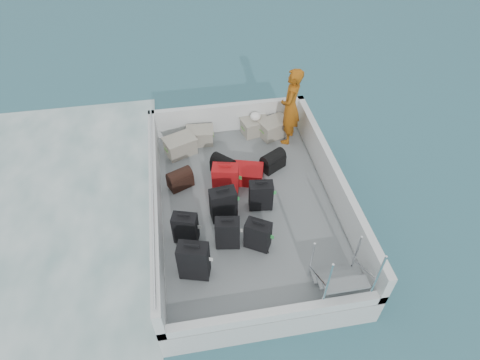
% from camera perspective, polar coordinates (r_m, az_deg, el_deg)
% --- Properties ---
extents(ground, '(160.00, 160.00, 0.00)m').
position_cam_1_polar(ground, '(8.41, 0.88, -6.12)').
color(ground, navy).
rests_on(ground, ground).
extents(wake_foam, '(10.00, 10.00, 0.00)m').
position_cam_1_polar(wake_foam, '(9.16, -30.61, -9.22)').
color(wake_foam, white).
rests_on(wake_foam, ground).
extents(ferry_hull, '(3.60, 5.00, 0.60)m').
position_cam_1_polar(ferry_hull, '(8.18, 0.91, -4.79)').
color(ferry_hull, silver).
rests_on(ferry_hull, ground).
extents(deck, '(3.30, 4.70, 0.02)m').
position_cam_1_polar(deck, '(7.94, 0.93, -3.33)').
color(deck, gray).
rests_on(deck, ferry_hull).
extents(deck_fittings, '(3.60, 5.00, 0.90)m').
position_cam_1_polar(deck_fittings, '(7.51, 4.01, -2.82)').
color(deck_fittings, silver).
rests_on(deck_fittings, deck).
extents(suitcase_0, '(0.55, 0.40, 0.76)m').
position_cam_1_polar(suitcase_0, '(6.68, -6.57, -11.39)').
color(suitcase_0, black).
rests_on(suitcase_0, deck).
extents(suitcase_1, '(0.48, 0.36, 0.64)m').
position_cam_1_polar(suitcase_1, '(7.17, -7.75, -6.86)').
color(suitcase_1, black).
rests_on(suitcase_1, deck).
extents(suitcase_3, '(0.46, 0.31, 0.65)m').
position_cam_1_polar(suitcase_3, '(7.04, -1.77, -7.61)').
color(suitcase_3, black).
rests_on(suitcase_3, deck).
extents(suitcase_4, '(0.51, 0.33, 0.70)m').
position_cam_1_polar(suitcase_4, '(7.44, -2.39, -3.55)').
color(suitcase_4, black).
rests_on(suitcase_4, deck).
extents(suitcase_5, '(0.56, 0.41, 0.70)m').
position_cam_1_polar(suitcase_5, '(7.89, -2.07, -0.04)').
color(suitcase_5, '#A90D18').
rests_on(suitcase_5, deck).
extents(suitcase_6, '(0.51, 0.45, 0.61)m').
position_cam_1_polar(suitcase_6, '(7.04, 2.55, -7.88)').
color(suitcase_6, black).
rests_on(suitcase_6, deck).
extents(suitcase_7, '(0.47, 0.31, 0.63)m').
position_cam_1_polar(suitcase_7, '(7.65, 2.98, -2.27)').
color(suitcase_7, black).
rests_on(suitcase_7, deck).
extents(suitcase_8, '(0.86, 0.69, 0.30)m').
position_cam_1_polar(suitcase_8, '(8.31, 0.63, 0.90)').
color(suitcase_8, '#A90D18').
rests_on(suitcase_8, deck).
extents(duffel_0, '(0.57, 0.47, 0.32)m').
position_cam_1_polar(duffel_0, '(8.25, -8.50, 0.00)').
color(duffel_0, black).
rests_on(duffel_0, deck).
extents(duffel_1, '(0.55, 0.55, 0.32)m').
position_cam_1_polar(duffel_1, '(8.47, -2.42, 1.99)').
color(duffel_1, black).
rests_on(duffel_1, deck).
extents(duffel_2, '(0.60, 0.52, 0.32)m').
position_cam_1_polar(duffel_2, '(8.59, 4.68, 2.57)').
color(duffel_2, black).
rests_on(duffel_2, deck).
extents(crate_0, '(0.75, 0.63, 0.38)m').
position_cam_1_polar(crate_0, '(9.00, -8.48, 4.77)').
color(crate_0, '#A09B8C').
rests_on(crate_0, deck).
extents(crate_1, '(0.60, 0.44, 0.34)m').
position_cam_1_polar(crate_1, '(9.26, -5.68, 6.19)').
color(crate_1, '#A09B8C').
rests_on(crate_1, deck).
extents(crate_2, '(0.66, 0.53, 0.35)m').
position_cam_1_polar(crate_2, '(9.50, 2.15, 7.59)').
color(crate_2, '#A09B8C').
rests_on(crate_2, deck).
extents(crate_3, '(0.74, 0.63, 0.38)m').
position_cam_1_polar(crate_3, '(9.45, 4.82, 7.32)').
color(crate_3, '#A09B8C').
rests_on(crate_3, deck).
extents(yellow_bag, '(0.28, 0.26, 0.22)m').
position_cam_1_polar(yellow_bag, '(9.71, 6.65, 7.74)').
color(yellow_bag, yellow).
rests_on(yellow_bag, deck).
extents(white_bag, '(0.24, 0.24, 0.18)m').
position_cam_1_polar(white_bag, '(9.34, 2.20, 8.89)').
color(white_bag, white).
rests_on(white_bag, crate_2).
extents(passenger, '(0.68, 0.79, 1.80)m').
position_cam_1_polar(passenger, '(8.94, 7.20, 10.28)').
color(passenger, orange).
rests_on(passenger, deck).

